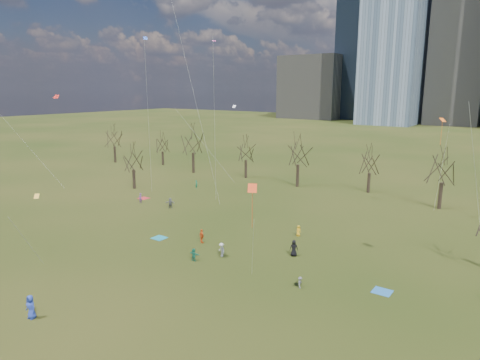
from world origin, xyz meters
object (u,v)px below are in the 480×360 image
Objects in this scene: blanket_teal at (159,238)px; blanket_navy at (382,292)px; person_4 at (202,236)px; person_0 at (31,307)px; blanket_crimson at (144,198)px.

blanket_teal is 1.00× the size of blanket_navy.
blanket_teal is 5.52m from person_4.
person_0 is 20.25m from person_4.
person_0 is (20.81, -30.47, 0.94)m from blanket_crimson.
blanket_teal is 0.84× the size of person_0.
person_4 is at bearing 17.94° from blanket_teal.
person_0 is (5.10, -18.57, 0.94)m from blanket_teal.
blanket_navy is 42.94m from blanket_crimson.
person_4 is (-20.75, 0.20, 0.80)m from blanket_navy.
blanket_navy is 20.77m from person_4.
blanket_teal is at bearing 100.27° from person_0.
person_0 reaches higher than blanket_navy.
blanket_crimson is 0.84× the size of person_0.
person_0 is 1.17× the size of person_4.
person_0 is (-20.85, -20.05, 0.94)m from blanket_navy.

